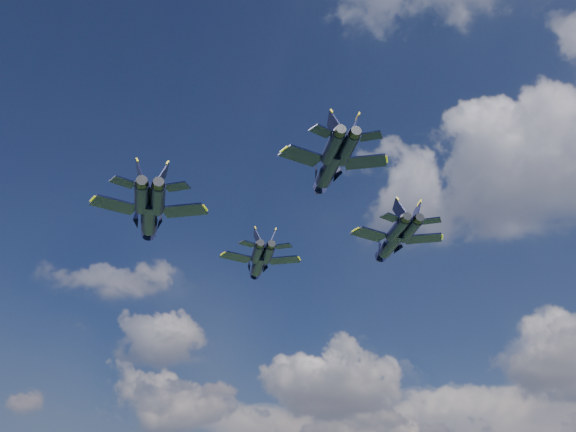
% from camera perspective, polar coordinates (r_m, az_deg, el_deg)
% --- Properties ---
extents(jet_lead, '(13.47, 13.90, 3.72)m').
position_cam_1_polar(jet_lead, '(109.09, -2.36, -3.83)').
color(jet_lead, black).
extents(jet_left, '(15.93, 16.09, 4.35)m').
position_cam_1_polar(jet_left, '(91.02, -10.91, -0.10)').
color(jet_left, black).
extents(jet_right, '(13.86, 13.93, 3.78)m').
position_cam_1_polar(jet_right, '(95.25, 8.11, -2.17)').
color(jet_right, black).
extents(jet_slot, '(13.63, 13.73, 3.72)m').
position_cam_1_polar(jet_slot, '(80.30, 3.21, 3.70)').
color(jet_slot, black).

